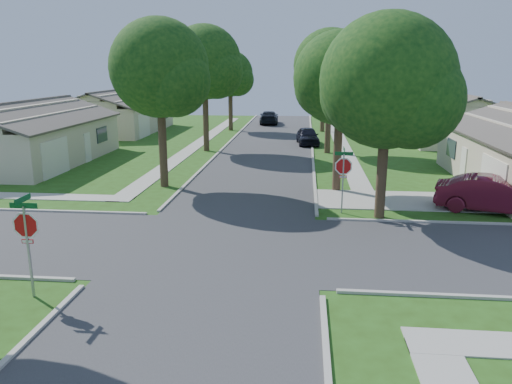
{
  "coord_description": "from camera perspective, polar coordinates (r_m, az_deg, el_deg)",
  "views": [
    {
      "loc": [
        2.97,
        -17.21,
        6.44
      ],
      "look_at": [
        1.09,
        1.88,
        1.6
      ],
      "focal_mm": 35.0,
      "sensor_mm": 36.0,
      "label": 1
    }
  ],
  "objects": [
    {
      "name": "stop_sign_ne",
      "position": [
        22.41,
        9.95,
        2.6
      ],
      "size": [
        1.05,
        0.8,
        2.98
      ],
      "color": "gray",
      "rests_on": "ground"
    },
    {
      "name": "tree_ne_corner",
      "position": [
        21.7,
        14.92,
        11.46
      ],
      "size": [
        5.8,
        5.6,
        8.66
      ],
      "color": "#38281C",
      "rests_on": "ground"
    },
    {
      "name": "tree_w_far",
      "position": [
        51.78,
        -2.91,
        13.11
      ],
      "size": [
        4.76,
        4.6,
        8.04
      ],
      "color": "#38281C",
      "rests_on": "ground"
    },
    {
      "name": "tree_e_far",
      "position": [
        51.25,
        7.84,
        13.52
      ],
      "size": [
        5.17,
        5.0,
        8.72
      ],
      "color": "#38281C",
      "rests_on": "ground"
    },
    {
      "name": "car_driveway",
      "position": [
        24.9,
        25.49,
        -0.29
      ],
      "size": [
        5.26,
        3.22,
        1.64
      ],
      "primitive_type": "imported",
      "rotation": [
        0.0,
        0.0,
        1.25
      ],
      "color": "maroon",
      "rests_on": "ground"
    },
    {
      "name": "sidewalk_ne",
      "position": [
        43.79,
        9.71,
        5.53
      ],
      "size": [
        1.2,
        40.0,
        0.04
      ],
      "primitive_type": "cube",
      "color": "#9E9B91",
      "rests_on": "ground"
    },
    {
      "name": "house_nw_far",
      "position": [
        52.96,
        -15.55,
        8.32
      ],
      "size": [
        8.42,
        13.6,
        4.23
      ],
      "color": "#AFA18A",
      "rests_on": "ground"
    },
    {
      "name": "car_curb_east",
      "position": [
        42.72,
        5.92,
        6.39
      ],
      "size": [
        2.14,
        4.38,
        1.44
      ],
      "primitive_type": "imported",
      "rotation": [
        0.0,
        0.0,
        0.11
      ],
      "color": "black",
      "rests_on": "ground"
    },
    {
      "name": "tree_e_mid",
      "position": [
        38.26,
        8.55,
        13.73
      ],
      "size": [
        5.59,
        5.4,
        9.21
      ],
      "color": "#38281C",
      "rests_on": "ground"
    },
    {
      "name": "driveway",
      "position": [
        25.62,
        16.53,
        -0.94
      ],
      "size": [
        8.8,
        3.6,
        0.05
      ],
      "primitive_type": "cube",
      "color": "#9E9B91",
      "rests_on": "ground"
    },
    {
      "name": "road_ns",
      "position": [
        18.61,
        -3.93,
        -6.1
      ],
      "size": [
        7.0,
        100.0,
        0.02
      ],
      "primitive_type": "cube",
      "color": "#333335",
      "rests_on": "ground"
    },
    {
      "name": "house_ne_far",
      "position": [
        48.26,
        21.43,
        7.34
      ],
      "size": [
        8.42,
        13.6,
        4.23
      ],
      "color": "#AFA18A",
      "rests_on": "ground"
    },
    {
      "name": "ground",
      "position": [
        18.61,
        -3.93,
        -6.11
      ],
      "size": [
        100.0,
        100.0,
        0.0
      ],
      "primitive_type": "plane",
      "color": "#284A14",
      "rests_on": "ground"
    },
    {
      "name": "sidewalk_nw",
      "position": [
        44.61,
        -6.2,
        5.81
      ],
      "size": [
        1.2,
        40.0,
        0.04
      ],
      "primitive_type": "cube",
      "color": "#9E9B91",
      "rests_on": "ground"
    },
    {
      "name": "car_curb_west",
      "position": [
        57.98,
        1.49,
        8.52
      ],
      "size": [
        2.3,
        5.18,
        1.48
      ],
      "primitive_type": "imported",
      "rotation": [
        0.0,
        0.0,
        3.19
      ],
      "color": "black",
      "rests_on": "ground"
    },
    {
      "name": "tree_w_mid",
      "position": [
        38.96,
        -5.81,
        14.17
      ],
      "size": [
        5.8,
        5.6,
        9.56
      ],
      "color": "#38281C",
      "rests_on": "ground"
    },
    {
      "name": "house_nw_near",
      "position": [
        37.69,
        -24.75,
        5.36
      ],
      "size": [
        8.42,
        13.6,
        4.23
      ],
      "color": "#AFA18A",
      "rests_on": "ground"
    },
    {
      "name": "stop_sign_sw",
      "position": [
        15.32,
        -24.78,
        -3.91
      ],
      "size": [
        1.05,
        0.8,
        2.98
      ],
      "color": "gray",
      "rests_on": "ground"
    },
    {
      "name": "tree_e_near",
      "position": [
        26.29,
        9.73,
        12.23
      ],
      "size": [
        4.97,
        4.8,
        8.28
      ],
      "color": "#38281C",
      "rests_on": "ground"
    },
    {
      "name": "tree_w_near",
      "position": [
        27.3,
        -10.86,
        13.24
      ],
      "size": [
        5.38,
        5.2,
        8.97
      ],
      "color": "#38281C",
      "rests_on": "ground"
    }
  ]
}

